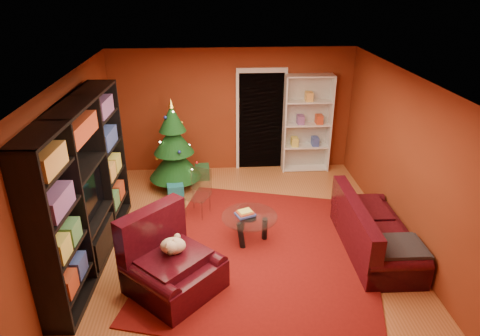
{
  "coord_description": "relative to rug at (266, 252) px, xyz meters",
  "views": [
    {
      "loc": [
        -0.42,
        -5.89,
        3.9
      ],
      "look_at": [
        0.0,
        0.4,
        1.05
      ],
      "focal_mm": 32.0,
      "sensor_mm": 36.0,
      "label": 1
    }
  ],
  "objects": [
    {
      "name": "dog",
      "position": [
        -1.33,
        -0.69,
        0.65
      ],
      "size": [
        0.49,
        0.5,
        0.29
      ],
      "primitive_type": null,
      "rotation": [
        0.0,
        0.0,
        0.8
      ],
      "color": "beige",
      "rests_on": "armchair"
    },
    {
      "name": "gift_box_red",
      "position": [
        -1.02,
        2.71,
        0.1
      ],
      "size": [
        0.3,
        0.3,
        0.23
      ],
      "primitive_type": "cube",
      "rotation": [
        0.0,
        0.0,
        0.35
      ],
      "color": "maroon",
      "rests_on": "floor"
    },
    {
      "name": "floor",
      "position": [
        -0.35,
        0.47,
        -0.04
      ],
      "size": [
        5.0,
        5.5,
        0.05
      ],
      "primitive_type": "cube",
      "color": "#A75D2E",
      "rests_on": "ground"
    },
    {
      "name": "acrylic_chair",
      "position": [
        -1.07,
        1.21,
        0.37
      ],
      "size": [
        0.53,
        0.55,
        0.76
      ],
      "primitive_type": null,
      "rotation": [
        0.0,
        0.0,
        -0.43
      ],
      "color": "#66605B",
      "rests_on": "rug"
    },
    {
      "name": "coffee_table",
      "position": [
        -0.23,
        0.36,
        0.22
      ],
      "size": [
        1.15,
        1.15,
        0.55
      ],
      "primitive_type": null,
      "rotation": [
        0.0,
        0.0,
        0.39
      ],
      "color": "gray",
      "rests_on": "rug"
    },
    {
      "name": "wall_right",
      "position": [
        2.18,
        0.47,
        1.29
      ],
      "size": [
        0.05,
        5.5,
        2.6
      ],
      "primitive_type": "cube",
      "color": "maroon",
      "rests_on": "ground"
    },
    {
      "name": "armchair",
      "position": [
        -1.33,
        -0.76,
        0.44
      ],
      "size": [
        1.62,
        1.62,
        0.89
      ],
      "primitive_type": null,
      "rotation": [
        0.0,
        0.0,
        0.8
      ],
      "color": "black",
      "rests_on": "rug"
    },
    {
      "name": "media_unit",
      "position": [
        -2.62,
        0.05,
        1.17
      ],
      "size": [
        0.63,
        3.1,
        2.36
      ],
      "primitive_type": null,
      "rotation": [
        0.0,
        0.0,
        -0.05
      ],
      "color": "black",
      "rests_on": "floor"
    },
    {
      "name": "white_bookshelf",
      "position": [
        1.21,
        3.04,
        1.02
      ],
      "size": [
        0.99,
        0.37,
        2.13
      ],
      "primitive_type": null,
      "rotation": [
        0.0,
        0.0,
        -0.01
      ],
      "color": "white",
      "rests_on": "floor"
    },
    {
      "name": "rug",
      "position": [
        0.0,
        0.0,
        0.0
      ],
      "size": [
        4.16,
        4.55,
        0.02
      ],
      "primitive_type": "cube",
      "rotation": [
        0.0,
        0.0,
        -0.27
      ],
      "color": "maroon",
      "rests_on": "floor"
    },
    {
      "name": "gift_box_teal",
      "position": [
        -1.51,
        1.87,
        0.14
      ],
      "size": [
        0.35,
        0.35,
        0.3
      ],
      "primitive_type": "cube",
      "rotation": [
        0.0,
        0.0,
        0.17
      ],
      "color": "#187388",
      "rests_on": "floor"
    },
    {
      "name": "christmas_tree",
      "position": [
        -1.54,
        2.37,
        0.87
      ],
      "size": [
        1.19,
        1.19,
        1.82
      ],
      "primitive_type": null,
      "rotation": [
        0.0,
        0.0,
        -0.18
      ],
      "color": "#0E3A14",
      "rests_on": "floor"
    },
    {
      "name": "wall_back",
      "position": [
        -0.35,
        3.25,
        1.29
      ],
      "size": [
        5.0,
        0.05,
        2.6
      ],
      "primitive_type": "cube",
      "color": "maroon",
      "rests_on": "ground"
    },
    {
      "name": "gift_box_green",
      "position": [
        -1.02,
        2.72,
        0.13
      ],
      "size": [
        0.31,
        0.31,
        0.29
      ],
      "primitive_type": "cube",
      "rotation": [
        0.0,
        0.0,
        0.06
      ],
      "color": "#1C522B",
      "rests_on": "floor"
    },
    {
      "name": "ceiling",
      "position": [
        -0.35,
        0.47,
        2.61
      ],
      "size": [
        5.0,
        5.5,
        0.05
      ],
      "primitive_type": "cube",
      "color": "silver",
      "rests_on": "wall_back"
    },
    {
      "name": "sofa",
      "position": [
        1.67,
        -0.03,
        0.41
      ],
      "size": [
        0.91,
        1.98,
        0.85
      ],
      "primitive_type": null,
      "rotation": [
        0.0,
        0.0,
        1.56
      ],
      "color": "black",
      "rests_on": "rug"
    },
    {
      "name": "wall_left",
      "position": [
        -2.87,
        0.47,
        1.29
      ],
      "size": [
        0.05,
        5.5,
        2.6
      ],
      "primitive_type": "cube",
      "color": "maroon",
      "rests_on": "ground"
    },
    {
      "name": "doorway",
      "position": [
        0.25,
        3.2,
        1.04
      ],
      "size": [
        1.06,
        0.6,
        2.16
      ],
      "primitive_type": null,
      "color": "black",
      "rests_on": "floor"
    }
  ]
}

